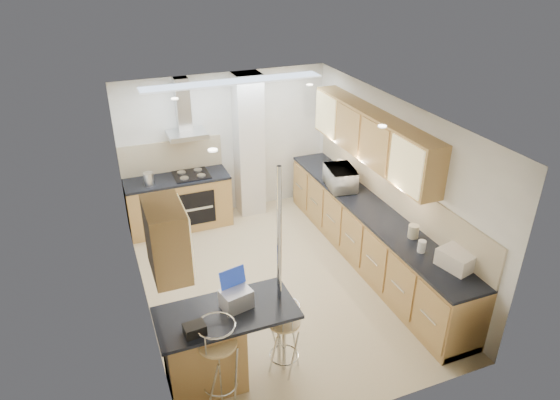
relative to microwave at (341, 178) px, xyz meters
name	(u,v)px	position (x,y,z in m)	size (l,w,h in m)	color
ground	(277,282)	(-1.38, -0.77, -1.09)	(4.80, 4.80, 0.00)	#C8B385
room_shell	(288,171)	(-1.06, -0.40, 0.46)	(3.64, 4.84, 2.51)	silver
right_counter	(370,235)	(0.12, -0.77, -0.63)	(0.63, 4.40, 0.92)	#B28147
back_counter	(179,202)	(-2.33, 1.33, -0.63)	(1.70, 0.63, 0.92)	#B28147
peninsula	(228,345)	(-2.51, -2.22, -0.61)	(1.47, 0.72, 0.94)	#B28147
microwave	(341,178)	(0.00, 0.00, 0.00)	(0.60, 0.41, 0.33)	silver
laptop	(236,299)	(-2.38, -2.19, -0.04)	(0.31, 0.23, 0.21)	#9EA0A6
bag	(195,329)	(-2.88, -2.43, -0.09)	(0.21, 0.15, 0.11)	black
bar_stool_near	(219,363)	(-2.68, -2.48, -0.57)	(0.42, 0.42, 1.04)	tan
bar_stool_end	(284,338)	(-1.90, -2.33, -0.63)	(0.38, 0.38, 0.92)	tan
jar_a	(340,165)	(0.30, 0.59, -0.07)	(0.12, 0.12, 0.19)	white
jar_b	(326,168)	(0.05, 0.61, -0.09)	(0.11, 0.11, 0.16)	white
jar_c	(413,231)	(0.19, -1.67, -0.08)	(0.14, 0.14, 0.18)	#B6AE91
jar_d	(422,246)	(0.09, -2.00, -0.09)	(0.10, 0.10, 0.16)	silver
bread_bin	(457,259)	(0.27, -2.42, -0.06)	(0.32, 0.41, 0.21)	white
kettle	(149,179)	(-2.78, 1.21, -0.06)	(0.16, 0.16, 0.21)	silver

